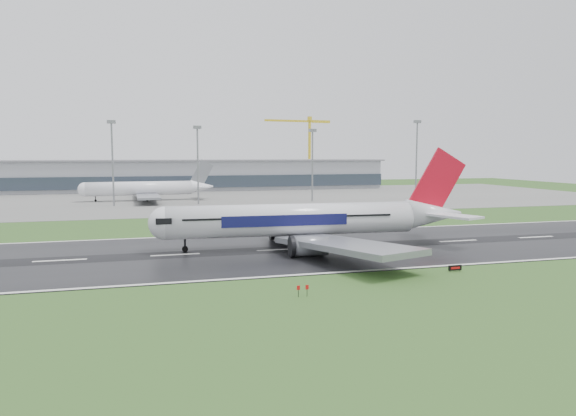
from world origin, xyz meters
name	(u,v)px	position (x,y,z in m)	size (l,w,h in m)	color
ground	(175,255)	(0.00, 0.00, 0.00)	(520.00, 520.00, 0.00)	#2A501D
runway	(175,255)	(0.00, 0.00, 0.05)	(400.00, 45.00, 0.10)	black
apron	(158,199)	(0.00, 125.00, 0.04)	(400.00, 130.00, 0.08)	slate
terminal	(155,176)	(0.00, 185.00, 7.50)	(240.00, 36.00, 15.00)	gray
main_airliner	(315,200)	(27.70, 1.20, 9.68)	(64.92, 61.83, 19.17)	silver
parked_airliner	(145,181)	(-4.98, 121.18, 8.00)	(54.02, 50.29, 15.83)	white
tower_crane	(310,151)	(89.50, 200.00, 20.49)	(41.23, 2.25, 40.98)	yellow
runway_sign	(455,268)	(42.62, -25.74, 0.52)	(2.30, 0.26, 1.04)	black
floodmast_2	(113,165)	(-16.06, 100.00, 14.80)	(0.64, 0.64, 29.59)	gray
floodmast_3	(198,167)	(14.15, 100.00, 14.04)	(0.64, 0.64, 28.08)	gray
floodmast_4	(312,167)	(59.05, 100.00, 13.72)	(0.64, 0.64, 27.44)	gray
floodmast_5	(416,161)	(104.70, 100.00, 15.79)	(0.64, 0.64, 31.57)	gray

